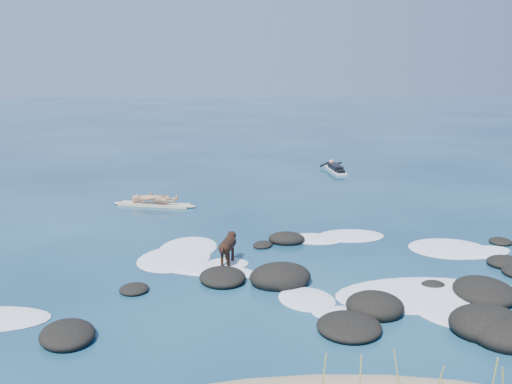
{
  "coord_description": "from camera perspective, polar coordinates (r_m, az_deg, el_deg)",
  "views": [
    {
      "loc": [
        -1.43,
        -14.44,
        4.98
      ],
      "look_at": [
        -0.5,
        4.0,
        0.9
      ],
      "focal_mm": 40.0,
      "sensor_mm": 36.0,
      "label": 1
    }
  ],
  "objects": [
    {
      "name": "ground",
      "position": [
        15.34,
        2.64,
        -6.5
      ],
      "size": [
        160.0,
        160.0,
        0.0
      ],
      "primitive_type": "plane",
      "color": "#0A2642",
      "rests_on": "ground"
    },
    {
      "name": "reef_rocks",
      "position": [
        12.82,
        12.47,
        -10.13
      ],
      "size": [
        12.45,
        7.4,
        0.62
      ],
      "color": "black",
      "rests_on": "ground"
    },
    {
      "name": "breaking_foam",
      "position": [
        14.35,
        5.15,
        -7.86
      ],
      "size": [
        14.25,
        7.32,
        0.12
      ],
      "color": "white",
      "rests_on": "ground"
    },
    {
      "name": "standing_surfer_rig",
      "position": [
        20.95,
        -10.2,
        0.49
      ],
      "size": [
        3.12,
        1.13,
        1.79
      ],
      "rotation": [
        0.0,
        0.0,
        -0.23
      ],
      "color": "beige",
      "rests_on": "ground"
    },
    {
      "name": "paddling_surfer_rig",
      "position": [
        27.89,
        7.93,
        2.37
      ],
      "size": [
        1.15,
        2.56,
        0.44
      ],
      "rotation": [
        0.0,
        0.0,
        1.65
      ],
      "color": "white",
      "rests_on": "ground"
    },
    {
      "name": "dog",
      "position": [
        14.61,
        -2.83,
        -5.27
      ],
      "size": [
        0.52,
        1.25,
        0.81
      ],
      "rotation": [
        0.0,
        0.0,
        1.32
      ],
      "color": "black",
      "rests_on": "ground"
    }
  ]
}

